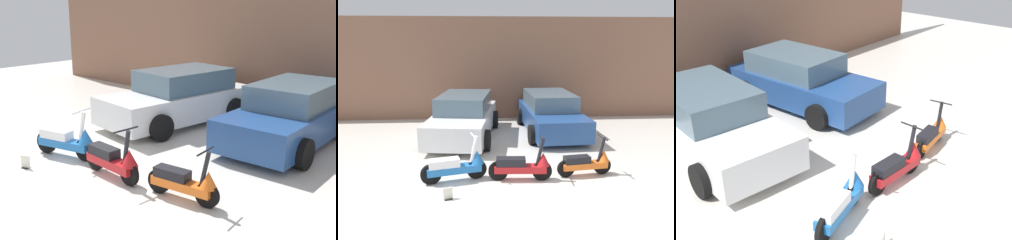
{
  "view_description": "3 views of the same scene",
  "coord_description": "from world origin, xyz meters",
  "views": [
    {
      "loc": [
        5.83,
        -3.5,
        3.13
      ],
      "look_at": [
        -0.21,
        3.14,
        0.6
      ],
      "focal_mm": 45.0,
      "sensor_mm": 36.0,
      "label": 1
    },
    {
      "loc": [
        -0.61,
        -5.9,
        3.19
      ],
      "look_at": [
        0.0,
        3.04,
        0.98
      ],
      "focal_mm": 35.0,
      "sensor_mm": 36.0,
      "label": 2
    },
    {
      "loc": [
        -5.47,
        -2.44,
        4.47
      ],
      "look_at": [
        0.52,
        2.68,
        0.71
      ],
      "focal_mm": 45.0,
      "sensor_mm": 36.0,
      "label": 3
    }
  ],
  "objects": [
    {
      "name": "car_rear_center",
      "position": [
        1.71,
        5.18,
        0.66
      ],
      "size": [
        2.11,
        4.15,
        1.39
      ],
      "rotation": [
        0.0,
        0.0,
        -1.53
      ],
      "color": "navy",
      "rests_on": "ground_plane"
    },
    {
      "name": "ground_plane",
      "position": [
        0.0,
        0.0,
        0.0
      ],
      "size": [
        28.0,
        28.0,
        0.0
      ],
      "primitive_type": "plane",
      "color": "silver"
    },
    {
      "name": "wall_back",
      "position": [
        0.0,
        7.45,
        2.04
      ],
      "size": [
        19.6,
        0.12,
        4.07
      ],
      "primitive_type": "cube",
      "color": "#845B47",
      "rests_on": "ground_plane"
    },
    {
      "name": "scooter_front_center",
      "position": [
        1.83,
        1.32,
        0.34
      ],
      "size": [
        1.35,
        0.49,
        0.95
      ],
      "rotation": [
        0.0,
        0.0,
        0.13
      ],
      "color": "black",
      "rests_on": "ground_plane"
    },
    {
      "name": "placard_near_left_scooter",
      "position": [
        -1.38,
        0.3,
        0.11
      ],
      "size": [
        0.2,
        0.17,
        0.26
      ],
      "rotation": [
        0.0,
        0.0,
        0.36
      ],
      "color": "black",
      "rests_on": "ground_plane"
    },
    {
      "name": "scooter_front_left",
      "position": [
        -1.25,
        1.21,
        0.38
      ],
      "size": [
        1.5,
        0.67,
        1.06
      ],
      "rotation": [
        0.0,
        0.0,
        0.25
      ],
      "color": "black",
      "rests_on": "ground_plane"
    },
    {
      "name": "scooter_front_right",
      "position": [
        0.27,
        1.14,
        0.37
      ],
      "size": [
        1.48,
        0.53,
        1.03
      ],
      "rotation": [
        0.0,
        0.0,
        -0.06
      ],
      "color": "black",
      "rests_on": "ground_plane"
    },
    {
      "name": "car_rear_left",
      "position": [
        -1.29,
        4.76,
        0.68
      ],
      "size": [
        2.43,
        4.39,
        1.43
      ],
      "rotation": [
        0.0,
        0.0,
        -1.7
      ],
      "color": "white",
      "rests_on": "ground_plane"
    }
  ]
}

